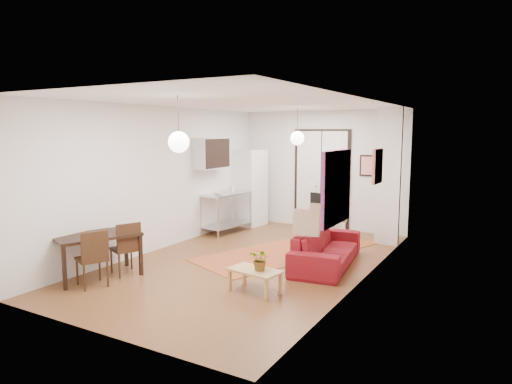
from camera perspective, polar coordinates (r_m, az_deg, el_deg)
The scene contains 27 objects.
floor at distance 8.54m, azimuth -0.66°, elevation -8.72°, with size 7.00×7.00×0.00m, color brown.
ceiling at distance 8.21m, azimuth -0.69°, elevation 11.09°, with size 4.20×7.00×0.02m, color white.
wall_back at distance 11.39m, azimuth 8.29°, elevation 2.75°, with size 4.20×0.02×2.90m, color white.
wall_front at distance 5.56m, azimuth -19.30°, elevation -2.70°, with size 4.20×0.02×2.90m, color white.
wall_left at distance 9.48m, azimuth -11.69°, elevation 1.70°, with size 0.02×7.00×2.90m, color white.
wall_right at distance 7.42m, azimuth 13.44°, elevation 0.03°, with size 0.02×7.00×2.90m, color white.
double_doors at distance 11.38m, azimuth 8.18°, elevation 1.48°, with size 1.44×0.06×2.50m, color white.
stub_partition at distance 9.93m, azimuth 16.22°, elevation 1.82°, with size 0.50×0.10×2.90m, color white.
wall_cabinet at distance 10.51m, azimuth -5.58°, elevation 4.85°, with size 0.35×1.00×0.70m, color silver.
painting_popart at distance 6.22m, azimuth 10.02°, elevation 0.54°, with size 0.05×1.00×1.00m, color red.
painting_abstract at distance 8.16m, azimuth 14.94°, elevation 3.12°, with size 0.05×0.50×0.60m, color beige.
poster_back at distance 10.99m, azimuth 13.84°, elevation 3.21°, with size 0.40×0.03×0.50m, color red.
print_left at distance 11.01m, azimuth -4.72°, elevation 5.24°, with size 0.03×0.44×0.54m, color #8F593B.
pendant_back at distance 9.97m, azimuth 5.19°, elevation 6.72°, with size 0.30×0.30×0.80m.
pendant_front at distance 6.55m, azimuth -9.64°, elevation 6.18°, with size 0.30×0.30×0.80m.
kilim_rug at distance 9.32m, azimuth 4.42°, elevation -7.30°, with size 1.51×4.03×0.01m, color #B4612D.
sofa at distance 8.36m, azimuth 8.82°, elevation -6.90°, with size 2.19×0.86×0.64m, color maroon.
coffee_table at distance 6.93m, azimuth -0.15°, elevation -10.04°, with size 0.84×0.55×0.35m.
potted_plant at distance 6.82m, azimuth 0.59°, elevation -8.43°, with size 0.31×0.27×0.34m, color #2F6833.
kitchen_counter at distance 10.83m, azimuth -3.75°, elevation -1.85°, with size 0.79×1.32×0.95m.
bowl at distance 10.53m, azimuth -4.66°, elevation -0.17°, with size 0.22×0.22×0.05m, color beige.
soap_bottle at distance 10.97m, azimuth -3.05°, elevation 0.54°, with size 0.09×0.09×0.20m, color teal.
fridge at distance 11.67m, azimuth -0.82°, elevation 0.55°, with size 0.68×0.68×1.93m, color white.
dining_table at distance 7.97m, azimuth -19.27°, elevation -5.55°, with size 1.21×1.50×0.73m.
dining_chair_near at distance 8.09m, azimuth -15.62°, elevation -6.13°, with size 0.56×0.67×0.90m.
dining_chair_far at distance 7.63m, azimuth -19.38°, elevation -7.11°, with size 0.56×0.67×0.90m.
black_side_chair at distance 11.21m, azimuth 8.50°, elevation -1.96°, with size 0.52×0.53×0.95m.
Camera 1 is at (4.15, -7.07, 2.41)m, focal length 32.00 mm.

